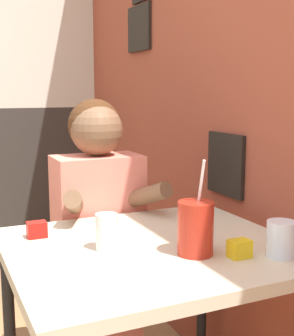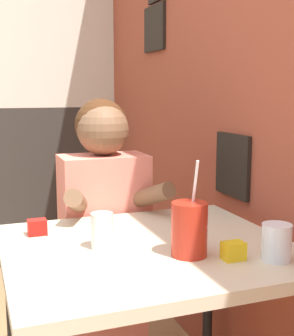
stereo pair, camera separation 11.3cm
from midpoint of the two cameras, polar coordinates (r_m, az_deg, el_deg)
brick_wall_right at (r=2.32m, az=1.95°, el=12.76°), size 0.08×4.31×2.70m
main_table at (r=1.45m, az=-1.58°, el=-12.42°), size 0.85×0.76×0.76m
person_seated at (r=1.91m, az=-7.63°, el=-8.66°), size 0.42×0.41×1.18m
cocktail_pitcher at (r=1.32m, az=3.50°, el=-7.34°), size 0.10×0.10×0.27m
glass_near_pitcher at (r=1.35m, az=13.73°, el=-8.44°), size 0.08×0.08×0.10m
glass_center at (r=1.38m, az=-7.30°, el=-7.74°), size 0.07×0.07×0.11m
condiment_ketchup at (r=1.54m, az=-15.35°, el=-7.28°), size 0.06×0.04×0.05m
condiment_mustard at (r=1.33m, az=8.81°, el=-9.73°), size 0.06×0.04×0.05m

